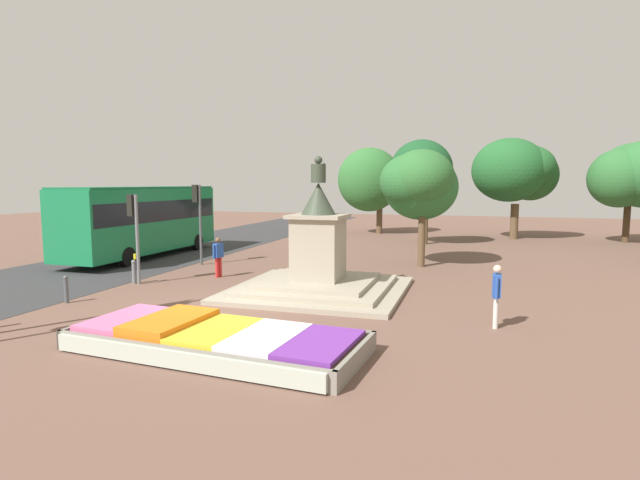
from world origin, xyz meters
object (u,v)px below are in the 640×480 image
object	(u,v)px
traffic_light_mid_block	(134,222)
pedestrian_with_handbag	(496,292)
city_bus	(142,217)
kerb_bollard_mid_b	(134,271)
traffic_light_far_corner	(198,209)
kerb_bollard_mid_a	(66,289)
pedestrian_crossing_plaza	(218,254)
flower_planter	(212,339)
statue_monument	(318,265)

from	to	relation	value
traffic_light_mid_block	pedestrian_with_handbag	size ratio (longest dim) A/B	2.01
city_bus	kerb_bollard_mid_b	distance (m)	7.24
traffic_light_mid_block	traffic_light_far_corner	distance (m)	4.67
traffic_light_mid_block	kerb_bollard_mid_a	world-z (taller)	traffic_light_mid_block
city_bus	traffic_light_far_corner	bearing A→B (deg)	-17.53
city_bus	kerb_bollard_mid_a	distance (m)	10.05
pedestrian_crossing_plaza	kerb_bollard_mid_a	xyz separation A→B (m)	(-2.47, -5.34, -0.46)
flower_planter	traffic_light_mid_block	xyz separation A→B (m)	(-6.49, 5.88, 2.06)
flower_planter	pedestrian_with_handbag	world-z (taller)	pedestrian_with_handbag
pedestrian_with_handbag	pedestrian_crossing_plaza	xyz separation A→B (m)	(-10.41, 4.20, -0.01)
pedestrian_with_handbag	pedestrian_crossing_plaza	distance (m)	11.22
pedestrian_crossing_plaza	kerb_bollard_mid_a	world-z (taller)	pedestrian_crossing_plaza
flower_planter	traffic_light_far_corner	distance (m)	12.65
pedestrian_with_handbag	kerb_bollard_mid_a	world-z (taller)	pedestrian_with_handbag
flower_planter	pedestrian_with_handbag	xyz separation A→B (m)	(6.21, 3.81, 0.68)
city_bus	pedestrian_crossing_plaza	world-z (taller)	city_bus
city_bus	pedestrian_crossing_plaza	size ratio (longest dim) A/B	6.21
statue_monument	kerb_bollard_mid_b	world-z (taller)	statue_monument
flower_planter	city_bus	distance (m)	15.94
statue_monument	traffic_light_mid_block	size ratio (longest dim) A/B	1.75
kerb_bollard_mid_a	kerb_bollard_mid_b	size ratio (longest dim) A/B	0.97
city_bus	kerb_bollard_mid_b	size ratio (longest dim) A/B	11.08
pedestrian_with_handbag	pedestrian_crossing_plaza	world-z (taller)	pedestrian_with_handbag
pedestrian_with_handbag	kerb_bollard_mid_b	distance (m)	13.02
traffic_light_far_corner	city_bus	size ratio (longest dim) A/B	0.37
kerb_bollard_mid_b	city_bus	bearing A→B (deg)	123.76
city_bus	kerb_bollard_mid_a	size ratio (longest dim) A/B	11.38
traffic_light_far_corner	pedestrian_crossing_plaza	distance (m)	3.87
flower_planter	statue_monument	xyz separation A→B (m)	(0.47, 6.58, 0.68)
statue_monument	pedestrian_crossing_plaza	bearing A→B (deg)	163.03
kerb_bollard_mid_b	traffic_light_far_corner	bearing A→B (deg)	89.46
statue_monument	traffic_light_far_corner	distance (m)	8.26
traffic_light_mid_block	traffic_light_far_corner	world-z (taller)	traffic_light_far_corner
statue_monument	traffic_light_mid_block	bearing A→B (deg)	-174.25
traffic_light_far_corner	kerb_bollard_mid_a	xyz separation A→B (m)	(-0.08, -7.88, -2.13)
city_bus	kerb_bollard_mid_a	xyz separation A→B (m)	(3.89, -9.13, -1.59)
traffic_light_far_corner	kerb_bollard_mid_b	world-z (taller)	traffic_light_far_corner
kerb_bollard_mid_a	pedestrian_crossing_plaza	bearing A→B (deg)	65.12
city_bus	pedestrian_crossing_plaza	distance (m)	7.49
traffic_light_far_corner	city_bus	xyz separation A→B (m)	(-3.97, 1.25, -0.54)
pedestrian_crossing_plaza	statue_monument	bearing A→B (deg)	-16.97
statue_monument	pedestrian_crossing_plaza	world-z (taller)	statue_monument
flower_planter	statue_monument	bearing A→B (deg)	85.92
traffic_light_mid_block	kerb_bollard_mid_a	distance (m)	3.72
traffic_light_far_corner	city_bus	world-z (taller)	traffic_light_far_corner
pedestrian_crossing_plaza	pedestrian_with_handbag	bearing A→B (deg)	-21.96
city_bus	kerb_bollard_mid_b	bearing A→B (deg)	-56.24
city_bus	pedestrian_with_handbag	bearing A→B (deg)	-25.48
traffic_light_far_corner	pedestrian_with_handbag	xyz separation A→B (m)	(12.80, -6.74, -1.66)
traffic_light_mid_block	pedestrian_with_handbag	bearing A→B (deg)	-9.26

